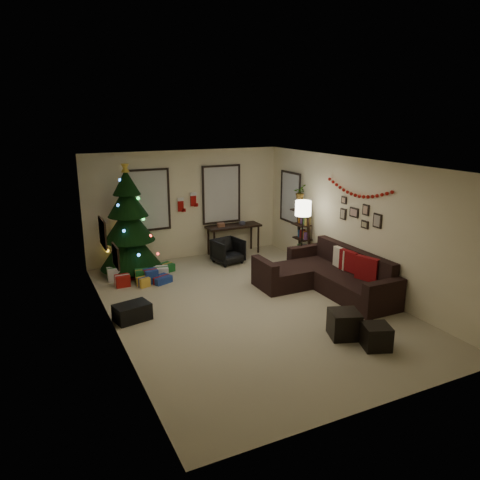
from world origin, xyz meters
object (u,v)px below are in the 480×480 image
object	(u,v)px
christmas_tree	(129,227)
sofa	(327,277)
desk	(233,229)
bookshelf	(303,234)
desk_chair	(228,251)

from	to	relation	value
christmas_tree	sofa	xyz separation A→B (m)	(3.41, -2.88, -0.79)
christmas_tree	desk	bearing A→B (deg)	6.21
bookshelf	desk	bearing A→B (deg)	126.10
christmas_tree	desk_chair	distance (m)	2.44
desk	desk_chair	size ratio (longest dim) A/B	2.33
desk_chair	sofa	bearing A→B (deg)	-77.86
desk	sofa	bearing A→B (deg)	-78.21
sofa	desk_chair	xyz separation A→B (m)	(-1.12, 2.53, 0.02)
desk_chair	christmas_tree	bearing A→B (deg)	159.58
desk	desk_chair	world-z (taller)	desk
christmas_tree	bookshelf	distance (m)	4.07
sofa	desk	distance (m)	3.27
christmas_tree	desk	size ratio (longest dim) A/B	1.83
christmas_tree	desk_chair	xyz separation A→B (m)	(2.29, -0.35, -0.77)
desk	bookshelf	world-z (taller)	bookshelf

